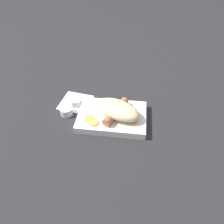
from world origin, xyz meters
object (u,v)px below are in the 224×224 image
object	(u,v)px
condiment_cup_far	(66,111)
sausage	(116,112)
food_tray	(112,117)
bread_roll	(117,109)
condiment_cup_near	(76,103)

from	to	relation	value
condiment_cup_far	sausage	bearing A→B (deg)	176.99
food_tray	bread_roll	distance (m)	0.04
bread_roll	condiment_cup_far	bearing A→B (deg)	-2.09
food_tray	sausage	world-z (taller)	sausage
sausage	condiment_cup_near	size ratio (longest dim) A/B	3.37
bread_roll	condiment_cup_near	distance (m)	0.18
condiment_cup_far	condiment_cup_near	bearing A→B (deg)	-112.79
sausage	food_tray	bearing A→B (deg)	-4.52
bread_roll	condiment_cup_far	distance (m)	0.19
sausage	condiment_cup_far	size ratio (longest dim) A/B	3.37
food_tray	sausage	bearing A→B (deg)	175.48
food_tray	condiment_cup_far	distance (m)	0.17
bread_roll	sausage	bearing A→B (deg)	33.42
sausage	condiment_cup_far	xyz separation A→B (m)	(0.18, -0.01, -0.03)
condiment_cup_near	bread_roll	bearing A→B (deg)	159.95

